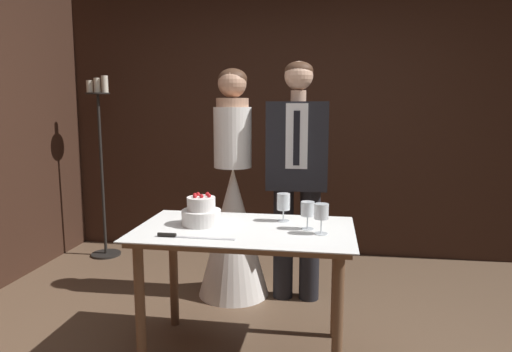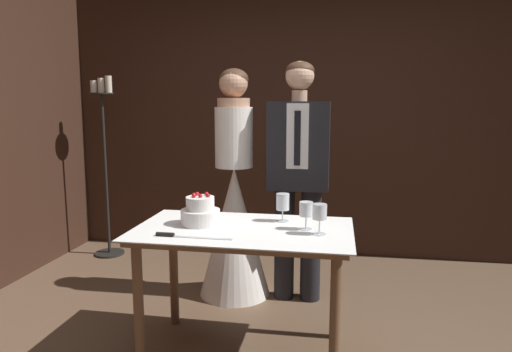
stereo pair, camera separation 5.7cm
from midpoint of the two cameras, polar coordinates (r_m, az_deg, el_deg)
wall_back at (r=4.46m, az=5.66°, el=8.03°), size 4.69×0.12×2.78m
cake_table at (r=2.63m, az=-0.97°, el=-8.69°), size 1.23×0.73×0.76m
tiered_cake at (r=2.69m, az=-6.36°, el=-4.56°), size 0.23×0.23×0.19m
cake_knife at (r=2.46m, az=-8.96°, el=-7.38°), size 0.42×0.03×0.02m
wine_glass_near at (r=2.74m, az=3.95°, el=-3.33°), size 0.08×0.08×0.17m
wine_glass_middle at (r=2.48m, az=8.62°, el=-4.64°), size 0.08×0.08×0.17m
wine_glass_far at (r=2.57m, az=6.93°, el=-4.23°), size 0.08×0.08×0.16m
bride at (r=3.47m, az=-2.24°, el=-4.79°), size 0.54×0.54×1.71m
groom at (r=3.33m, az=5.82°, el=0.84°), size 0.44×0.25×1.76m
candle_stand at (r=4.56m, az=-17.96°, el=1.27°), size 0.28×0.28×1.72m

